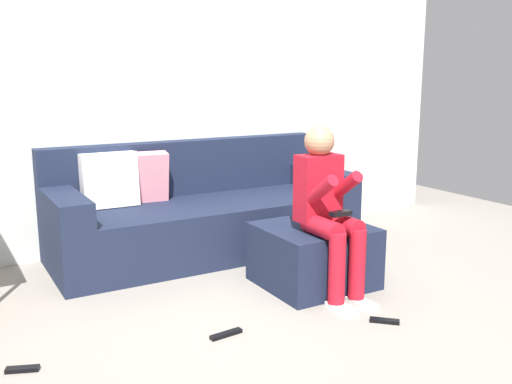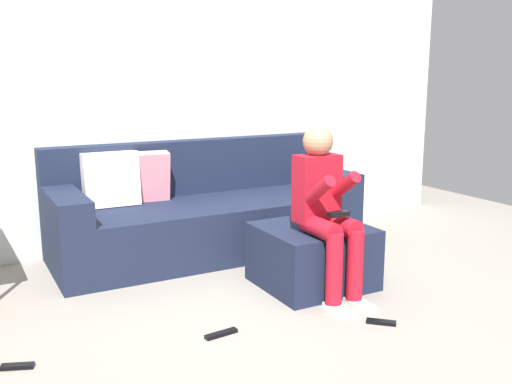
{
  "view_description": "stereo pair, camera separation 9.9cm",
  "coord_description": "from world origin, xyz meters",
  "px_view_note": "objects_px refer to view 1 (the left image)",
  "views": [
    {
      "loc": [
        -1.78,
        -2.53,
        1.44
      ],
      "look_at": [
        0.29,
        1.08,
        0.58
      ],
      "focal_mm": 40.13,
      "sensor_mm": 36.0,
      "label": 1
    },
    {
      "loc": [
        -1.69,
        -2.57,
        1.44
      ],
      "look_at": [
        0.29,
        1.08,
        0.58
      ],
      "focal_mm": 40.13,
      "sensor_mm": 36.0,
      "label": 2
    }
  ],
  "objects_px": {
    "ottoman": "(314,255)",
    "remote_near_ottoman": "(385,321)",
    "person_seated": "(328,205)",
    "couch_sectional": "(201,214)",
    "remote_by_storage_bin": "(226,334)",
    "remote_under_side_table": "(22,369)"
  },
  "relations": [
    {
      "from": "remote_near_ottoman",
      "to": "remote_under_side_table",
      "type": "bearing_deg",
      "value": -149.74
    },
    {
      "from": "couch_sectional",
      "to": "remote_under_side_table",
      "type": "bearing_deg",
      "value": -139.7
    },
    {
      "from": "couch_sectional",
      "to": "remote_under_side_table",
      "type": "distance_m",
      "value": 2.11
    },
    {
      "from": "person_seated",
      "to": "remote_by_storage_bin",
      "type": "xyz_separation_m",
      "value": [
        -0.87,
        -0.23,
        -0.6
      ]
    },
    {
      "from": "person_seated",
      "to": "remote_by_storage_bin",
      "type": "relative_size",
      "value": 5.66
    },
    {
      "from": "person_seated",
      "to": "remote_by_storage_bin",
      "type": "distance_m",
      "value": 1.08
    },
    {
      "from": "remote_near_ottoman",
      "to": "remote_under_side_table",
      "type": "height_order",
      "value": "same"
    },
    {
      "from": "person_seated",
      "to": "remote_by_storage_bin",
      "type": "bearing_deg",
      "value": -165.0
    },
    {
      "from": "ottoman",
      "to": "person_seated",
      "type": "relative_size",
      "value": 0.64
    },
    {
      "from": "person_seated",
      "to": "remote_under_side_table",
      "type": "distance_m",
      "value": 2.01
    },
    {
      "from": "couch_sectional",
      "to": "ottoman",
      "type": "distance_m",
      "value": 1.14
    },
    {
      "from": "person_seated",
      "to": "remote_near_ottoman",
      "type": "relative_size",
      "value": 6.47
    },
    {
      "from": "remote_by_storage_bin",
      "to": "remote_under_side_table",
      "type": "xyz_separation_m",
      "value": [
        -1.05,
        0.16,
        0.0
      ]
    },
    {
      "from": "person_seated",
      "to": "remote_under_side_table",
      "type": "xyz_separation_m",
      "value": [
        -1.92,
        -0.08,
        -0.6
      ]
    },
    {
      "from": "remote_by_storage_bin",
      "to": "remote_near_ottoman",
      "type": "bearing_deg",
      "value": -24.9
    },
    {
      "from": "remote_near_ottoman",
      "to": "remote_under_side_table",
      "type": "relative_size",
      "value": 1.08
    },
    {
      "from": "couch_sectional",
      "to": "remote_by_storage_bin",
      "type": "distance_m",
      "value": 1.63
    },
    {
      "from": "couch_sectional",
      "to": "remote_by_storage_bin",
      "type": "height_order",
      "value": "couch_sectional"
    },
    {
      "from": "person_seated",
      "to": "remote_under_side_table",
      "type": "bearing_deg",
      "value": -177.71
    },
    {
      "from": "couch_sectional",
      "to": "remote_near_ottoman",
      "type": "xyz_separation_m",
      "value": [
        0.36,
        -1.81,
        -0.3
      ]
    },
    {
      "from": "remote_by_storage_bin",
      "to": "remote_under_side_table",
      "type": "distance_m",
      "value": 1.06
    },
    {
      "from": "ottoman",
      "to": "remote_near_ottoman",
      "type": "height_order",
      "value": "ottoman"
    }
  ]
}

